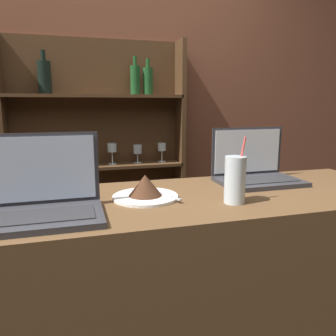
{
  "coord_description": "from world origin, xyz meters",
  "views": [
    {
      "loc": [
        -0.17,
        -0.79,
        1.41
      ],
      "look_at": [
        0.14,
        0.3,
        1.18
      ],
      "focal_mm": 35.0,
      "sensor_mm": 36.0,
      "label": 1
    }
  ],
  "objects_px": {
    "laptop_far": "(255,170)",
    "cake_plate": "(145,189)",
    "laptop_near": "(43,199)",
    "water_glass": "(235,180)"
  },
  "relations": [
    {
      "from": "laptop_far",
      "to": "cake_plate",
      "type": "height_order",
      "value": "laptop_far"
    },
    {
      "from": "laptop_near",
      "to": "water_glass",
      "type": "distance_m",
      "value": 0.6
    },
    {
      "from": "cake_plate",
      "to": "water_glass",
      "type": "height_order",
      "value": "water_glass"
    },
    {
      "from": "laptop_near",
      "to": "water_glass",
      "type": "relative_size",
      "value": 1.52
    },
    {
      "from": "laptop_near",
      "to": "cake_plate",
      "type": "height_order",
      "value": "laptop_near"
    },
    {
      "from": "cake_plate",
      "to": "water_glass",
      "type": "distance_m",
      "value": 0.31
    },
    {
      "from": "laptop_far",
      "to": "water_glass",
      "type": "distance_m",
      "value": 0.33
    },
    {
      "from": "laptop_near",
      "to": "laptop_far",
      "type": "relative_size",
      "value": 1.0
    },
    {
      "from": "laptop_near",
      "to": "water_glass",
      "type": "bearing_deg",
      "value": -3.04
    },
    {
      "from": "cake_plate",
      "to": "water_glass",
      "type": "relative_size",
      "value": 1.04
    }
  ]
}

